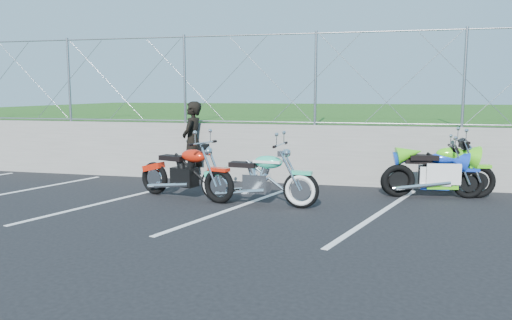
% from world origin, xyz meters
% --- Properties ---
extents(ground, '(90.00, 90.00, 0.00)m').
position_xyz_m(ground, '(0.00, 0.00, 0.00)').
color(ground, black).
rests_on(ground, ground).
extents(retaining_wall, '(30.00, 0.22, 1.30)m').
position_xyz_m(retaining_wall, '(0.00, 3.50, 0.65)').
color(retaining_wall, slate).
rests_on(retaining_wall, ground).
extents(grass_field, '(30.00, 20.00, 1.30)m').
position_xyz_m(grass_field, '(0.00, 13.50, 0.65)').
color(grass_field, '#1D4A13').
rests_on(grass_field, ground).
extents(chain_link_fence, '(28.00, 0.03, 2.00)m').
position_xyz_m(chain_link_fence, '(0.00, 3.50, 2.30)').
color(chain_link_fence, gray).
rests_on(chain_link_fence, retaining_wall).
extents(parking_lines, '(18.29, 4.31, 0.01)m').
position_xyz_m(parking_lines, '(1.20, 1.00, 0.00)').
color(parking_lines, silver).
rests_on(parking_lines, ground).
extents(cruiser_turquoise, '(2.24, 0.71, 1.11)m').
position_xyz_m(cruiser_turquoise, '(0.30, 1.17, 0.45)').
color(cruiser_turquoise, black).
rests_on(cruiser_turquoise, ground).
extents(naked_orange, '(2.13, 0.88, 1.10)m').
position_xyz_m(naked_orange, '(-1.15, 1.36, 0.47)').
color(naked_orange, black).
rests_on(naked_orange, ground).
extents(sportbike_green, '(2.13, 0.76, 1.11)m').
position_xyz_m(sportbike_green, '(3.52, 2.60, 0.48)').
color(sportbike_green, black).
rests_on(sportbike_green, ground).
extents(sportbike_blue, '(1.92, 0.68, 0.99)m').
position_xyz_m(sportbike_blue, '(3.40, 2.60, 0.43)').
color(sportbike_blue, black).
rests_on(sportbike_blue, ground).
extents(person_standing, '(0.45, 0.67, 1.80)m').
position_xyz_m(person_standing, '(-1.73, 3.20, 0.90)').
color(person_standing, black).
rests_on(person_standing, ground).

